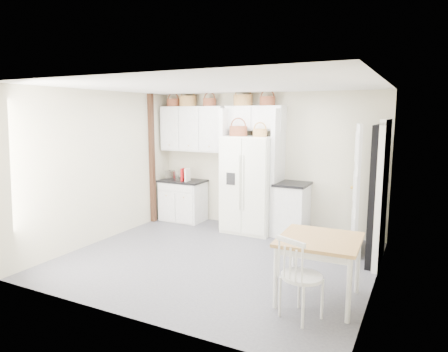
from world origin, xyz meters
The scene contains 29 objects.
floor centered at (0.00, 0.00, 0.00)m, with size 4.50×4.50×0.00m, color #3F3E49.
ceiling centered at (0.00, 0.00, 2.60)m, with size 4.50×4.50×0.00m, color white.
wall_back centered at (0.00, 2.00, 1.30)m, with size 4.50×4.50×0.00m, color #BCB7A1.
wall_left centered at (-2.25, 0.00, 1.30)m, with size 4.00×4.00×0.00m, color #BCB7A1.
wall_right centered at (2.25, 0.00, 1.30)m, with size 4.00×4.00×0.00m, color #BCB7A1.
refrigerator centered at (-0.15, 1.62, 0.90)m, with size 0.93×0.75×1.80m, color white.
base_cab_left centered at (-1.70, 1.70, 0.41)m, with size 0.88×0.55×0.81m, color white.
base_cab_right centered at (0.65, 1.70, 0.47)m, with size 0.53×0.64×0.93m, color white.
dining_table centered at (1.70, -0.64, 0.38)m, with size 0.92×0.92×0.77m, color #9E7844.
windsor_chair centered at (1.64, -1.15, 0.47)m, with size 0.46×0.42×0.94m, color white.
counter_left centered at (-1.70, 1.70, 0.83)m, with size 0.91×0.59×0.04m, color black.
counter_right centered at (0.65, 1.70, 0.96)m, with size 0.57×0.68×0.04m, color black.
toaster centered at (-1.95, 1.68, 0.94)m, with size 0.27×0.16×0.19m, color silver.
cookbook_red centered at (-1.64, 1.62, 0.98)m, with size 0.04×0.17×0.26m, color #A9090E.
cookbook_cream centered at (-1.53, 1.62, 0.98)m, with size 0.04×0.18×0.26m, color white.
basket_upper_a centered at (-1.98, 1.83, 2.43)m, with size 0.28×0.28×0.16m, color brown.
basket_upper_b centered at (-1.63, 1.83, 2.45)m, with size 0.35×0.35×0.21m, color olive.
basket_upper_c centered at (-1.13, 1.83, 2.43)m, with size 0.27×0.27×0.15m, color brown.
basket_bridge_a centered at (-0.41, 1.83, 2.45)m, with size 0.37×0.37×0.21m, color olive.
basket_bridge_b centered at (0.08, 1.83, 2.43)m, with size 0.29×0.29×0.17m, color brown.
basket_fridge_a centered at (-0.36, 1.52, 1.89)m, with size 0.34×0.34×0.18m, color brown.
basket_fridge_b centered at (0.07, 1.52, 1.87)m, with size 0.26×0.26×0.14m, color olive.
upper_cabinet centered at (-1.50, 1.83, 1.90)m, with size 1.40×0.34×0.90m, color white.
bridge_cabinet centered at (-0.15, 1.83, 2.12)m, with size 1.12×0.34×0.45m, color white.
fridge_panel_left centered at (-0.66, 1.70, 1.15)m, with size 0.08×0.60×2.30m, color white.
fridge_panel_right centered at (0.36, 1.70, 1.15)m, with size 0.08×0.60×2.30m, color white.
trim_post centered at (-2.20, 1.35, 1.30)m, with size 0.09×0.09×2.60m, color #422315.
doorway_void centered at (2.16, 1.00, 1.02)m, with size 0.18×0.85×2.05m, color black.
door_slab centered at (1.80, 1.33, 1.02)m, with size 0.80×0.04×2.05m, color white.
Camera 1 is at (2.73, -5.15, 2.20)m, focal length 32.00 mm.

